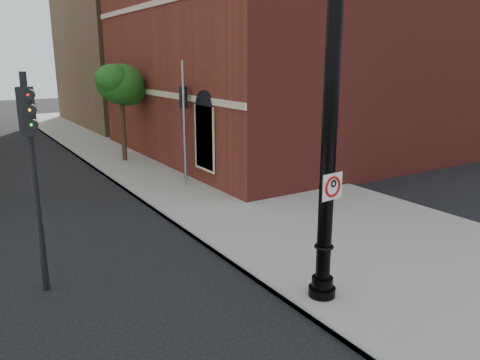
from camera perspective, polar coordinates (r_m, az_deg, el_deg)
ground at (r=9.58m, az=-5.15°, el=-17.33°), size 120.00×120.00×0.00m
sidewalk_right at (r=20.41m, az=-2.94°, el=0.32°), size 8.00×60.00×0.12m
curb_edge at (r=18.88m, az=-13.46°, el=-1.21°), size 0.10×60.00×0.14m
brick_wall_building at (r=28.98m, az=11.01°, el=16.62°), size 22.30×16.30×12.50m
bg_building_tan_b at (r=42.19m, az=-4.54°, el=17.08°), size 22.00×14.00×14.00m
lamppost at (r=9.48m, az=10.71°, el=2.85°), size 0.58×0.58×6.87m
no_parking_sign at (r=9.48m, az=11.20°, el=-0.76°), size 0.54×0.09×0.55m
traffic_signal_left at (r=10.70m, az=-24.10°, el=3.54°), size 0.38×0.42×4.81m
traffic_signal_right at (r=19.53m, az=-6.85°, el=7.98°), size 0.27×0.35×4.26m
utility_pole at (r=18.43m, az=-6.81°, el=6.47°), size 0.10×0.10×5.02m
street_tree_c at (r=23.95m, az=-14.32°, el=11.13°), size 2.70×2.44×4.86m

